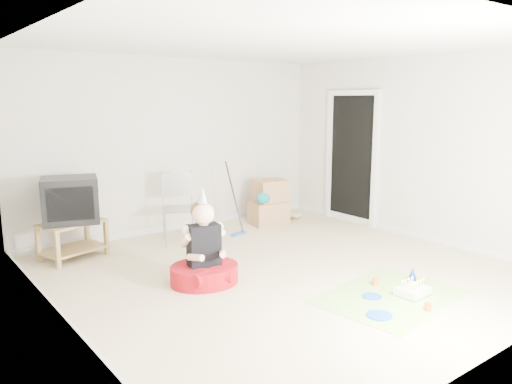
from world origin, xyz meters
TOP-DOWN VIEW (x-y plane):
  - ground at (0.00, 0.00)m, footprint 5.00×5.00m
  - doorway_recess at (2.48, 1.20)m, footprint 0.02×0.90m
  - tv_stand at (-1.80, 1.99)m, footprint 0.86×0.67m
  - crt_tv at (-1.80, 1.99)m, footprint 0.79×0.71m
  - folding_chair at (-0.38, 1.80)m, footprint 0.58×0.57m
  - cardboard_boxes at (1.28, 1.86)m, footprint 0.64×0.53m
  - floor_mop at (0.51, 1.63)m, footprint 0.28×0.36m
  - book_pile at (1.82, 1.90)m, footprint 0.20×0.23m
  - seated_woman at (-0.94, 0.23)m, footprint 0.89×0.89m
  - party_mat at (0.37, -1.25)m, footprint 1.60×1.25m
  - birthday_cake at (0.58, -1.37)m, footprint 0.33×0.27m
  - blue_plate_near at (0.21, -1.15)m, footprint 0.23×0.23m
  - blue_plate_far at (-0.10, -1.49)m, footprint 0.33×0.33m
  - orange_cup_near at (0.49, -0.95)m, footprint 0.08×0.08m
  - orange_cup_far at (0.37, -1.69)m, footprint 0.07×0.07m
  - blue_party_hat at (0.86, -1.16)m, footprint 0.13×0.13m

SIDE VIEW (x-z plane):
  - ground at x=0.00m, z-range 0.00..0.00m
  - party_mat at x=0.37m, z-range 0.00..0.01m
  - blue_plate_near at x=0.21m, z-range 0.01..0.02m
  - blue_plate_far at x=-0.10m, z-range 0.01..0.02m
  - book_pile at x=1.82m, z-range 0.00..0.07m
  - orange_cup_far at x=0.37m, z-range 0.01..0.08m
  - orange_cup_near at x=0.49m, z-range 0.01..0.08m
  - birthday_cake at x=0.58m, z-range -0.03..0.12m
  - blue_party_hat at x=0.86m, z-range 0.01..0.18m
  - seated_woman at x=-0.94m, z-range -0.31..0.78m
  - floor_mop at x=0.51m, z-range -0.28..0.80m
  - tv_stand at x=-1.80m, z-range 0.04..0.52m
  - cardboard_boxes at x=1.28m, z-range -0.01..0.70m
  - folding_chair at x=-0.38m, z-range -0.01..0.98m
  - crt_tv at x=-1.80m, z-range 0.47..1.04m
  - doorway_recess at x=2.48m, z-range 0.00..2.05m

